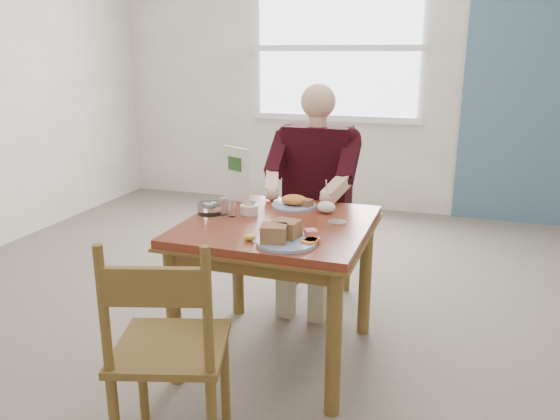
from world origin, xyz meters
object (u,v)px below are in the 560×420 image
(chair_near, at_px, (168,350))
(near_plate, at_px, (285,236))
(diner, at_px, (315,179))
(far_plate, at_px, (295,202))
(table, at_px, (277,243))
(chair_far, at_px, (317,227))

(chair_near, xyz_separation_m, near_plate, (0.28, 0.57, 0.31))
(diner, relative_size, far_plate, 4.36)
(chair_near, relative_size, near_plate, 3.22)
(table, distance_m, near_plate, 0.35)
(near_plate, bearing_deg, table, 114.77)
(near_plate, bearing_deg, diner, 97.58)
(chair_far, bearing_deg, far_plate, -89.58)
(chair_near, bearing_deg, diner, 84.68)
(chair_far, distance_m, chair_near, 1.66)
(near_plate, bearing_deg, far_plate, 102.66)
(diner, bearing_deg, near_plate, -82.42)
(chair_far, distance_m, far_plate, 0.59)
(diner, bearing_deg, chair_far, 90.01)
(table, relative_size, near_plate, 3.12)
(chair_near, height_order, far_plate, chair_near)
(diner, distance_m, near_plate, 1.00)
(table, bearing_deg, chair_near, -99.65)
(chair_near, distance_m, diner, 1.61)
(chair_far, bearing_deg, near_plate, -83.04)
(table, relative_size, diner, 0.66)
(table, bearing_deg, chair_far, 90.00)
(chair_near, bearing_deg, chair_far, 84.97)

